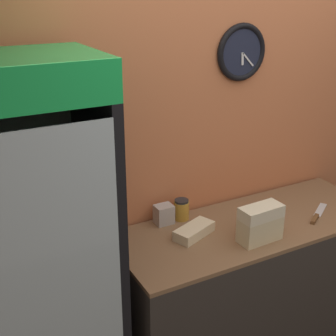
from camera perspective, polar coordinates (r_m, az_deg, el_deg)
The scene contains 10 objects.
wall_back at distance 3.08m, azimuth 6.58°, elevation 3.63°, with size 5.20×0.09×2.70m.
prep_counter at distance 3.21m, azimuth 9.85°, elevation -13.77°, with size 1.77×0.67×0.91m.
beverage_cooler at distance 2.42m, azimuth -15.62°, elevation -9.01°, with size 0.67×0.65×2.03m.
sandwich_stack_bottom at distance 2.78m, azimuth 11.08°, elevation -7.97°, with size 0.26×0.13×0.07m.
sandwich_stack_middle at distance 2.74m, azimuth 11.19°, elevation -6.66°, with size 0.26×0.13×0.07m.
sandwich_stack_top at distance 2.71m, azimuth 11.30°, elevation -5.31°, with size 0.26×0.13×0.07m.
sandwich_flat_left at distance 2.78m, azimuth 3.20°, elevation -7.68°, with size 0.29×0.20×0.06m.
chefs_knife at distance 3.14m, azimuth 17.68°, elevation -5.57°, with size 0.30×0.21×0.02m.
condiment_jar at distance 2.94m, azimuth 1.65°, elevation -5.08°, with size 0.10×0.10×0.13m.
napkin_dispenser at distance 2.89m, azimuth -0.51°, elevation -5.67°, with size 0.11×0.09×0.12m.
Camera 1 is at (-1.69, -1.12, 2.31)m, focal length 50.00 mm.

